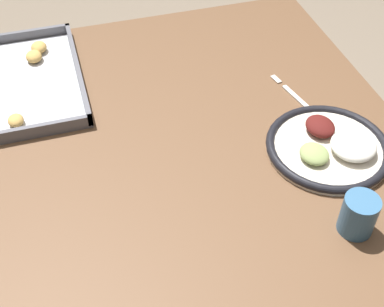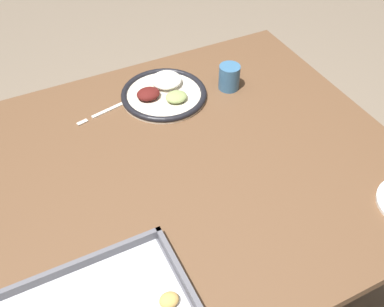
{
  "view_description": "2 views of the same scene",
  "coord_description": "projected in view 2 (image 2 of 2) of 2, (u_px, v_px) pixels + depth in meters",
  "views": [
    {
      "loc": [
        -0.82,
        0.24,
        1.61
      ],
      "look_at": [
        -0.02,
        0.0,
        0.77
      ],
      "focal_mm": 50.0,
      "sensor_mm": 36.0,
      "label": 1
    },
    {
      "loc": [
        0.38,
        0.8,
        1.66
      ],
      "look_at": [
        -0.02,
        0.0,
        0.77
      ],
      "focal_mm": 42.0,
      "sensor_mm": 36.0,
      "label": 2
    }
  ],
  "objects": [
    {
      "name": "fork",
      "position": [
        108.0,
        110.0,
        1.44
      ],
      "size": [
        0.2,
        0.05,
        0.0
      ],
      "rotation": [
        0.0,
        0.0,
        0.22
      ],
      "color": "silver",
      "rests_on": "dining_table"
    },
    {
      "name": "drinking_cup",
      "position": [
        229.0,
        77.0,
        1.5
      ],
      "size": [
        0.07,
        0.07,
        0.09
      ],
      "color": "#38668E",
      "rests_on": "dining_table"
    },
    {
      "name": "dinner_plate",
      "position": [
        164.0,
        93.0,
        1.49
      ],
      "size": [
        0.29,
        0.29,
        0.05
      ],
      "color": "beige",
      "rests_on": "dining_table"
    },
    {
      "name": "ground_plane",
      "position": [
        187.0,
        292.0,
        1.8
      ],
      "size": [
        8.0,
        8.0,
        0.0
      ],
      "primitive_type": "plane",
      "color": "#7A6B59"
    },
    {
      "name": "dining_table",
      "position": [
        186.0,
        185.0,
        1.34
      ],
      "size": [
        1.24,
        1.06,
        0.74
      ],
      "color": "brown",
      "rests_on": "ground_plane"
    }
  ]
}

